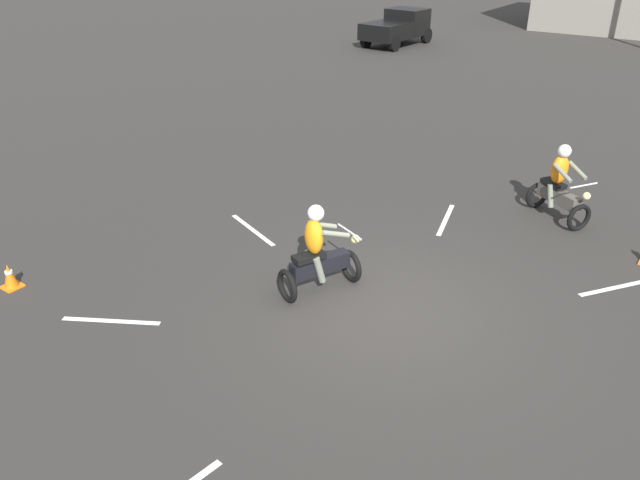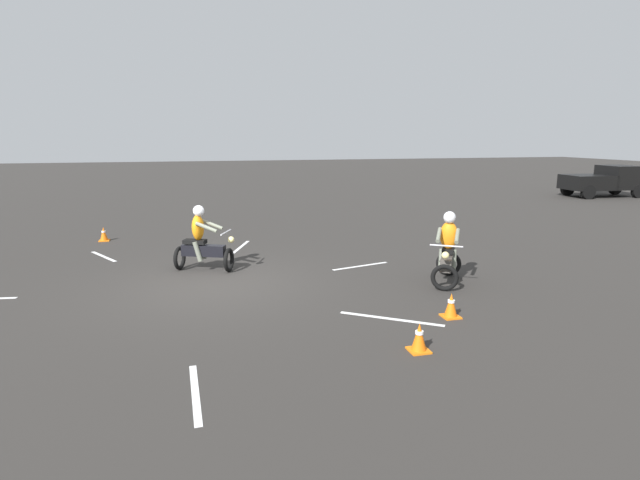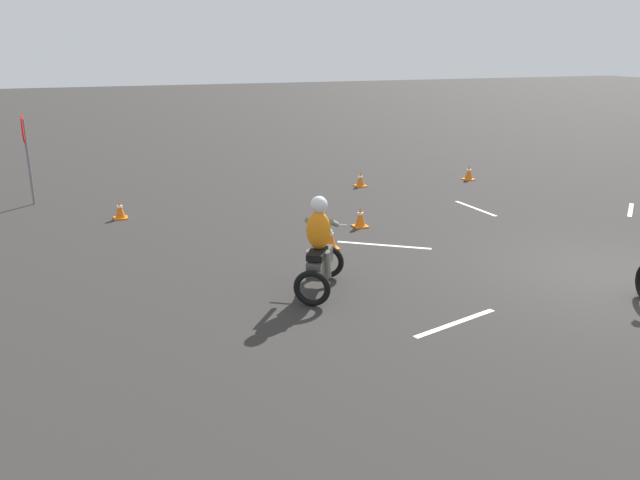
% 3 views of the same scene
% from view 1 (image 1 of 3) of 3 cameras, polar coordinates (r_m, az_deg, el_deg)
% --- Properties ---
extents(ground_plane, '(120.00, 120.00, 0.00)m').
position_cam_1_polar(ground_plane, '(10.57, 6.34, -6.29)').
color(ground_plane, '#2D2B28').
extents(motorcycle_rider_foreground, '(1.12, 1.54, 1.66)m').
position_cam_1_polar(motorcycle_rider_foreground, '(10.62, -0.16, -1.36)').
color(motorcycle_rider_foreground, black).
rests_on(motorcycle_rider_foreground, ground).
extents(motorcycle_rider_background, '(1.50, 1.26, 1.66)m').
position_cam_1_polar(motorcycle_rider_background, '(14.31, 21.05, 4.54)').
color(motorcycle_rider_background, black).
rests_on(motorcycle_rider_background, ground).
extents(pickup_truck, '(2.24, 4.27, 1.73)m').
position_cam_1_polar(pickup_truck, '(34.15, 7.11, 18.79)').
color(pickup_truck, black).
rests_on(pickup_truck, ground).
extents(traffic_cone_far_right, '(0.32, 0.32, 0.46)m').
position_cam_1_polar(traffic_cone_far_right, '(12.27, -26.51, -2.99)').
color(traffic_cone_far_right, orange).
rests_on(traffic_cone_far_right, ground).
extents(lane_stripe_ne, '(1.23, 1.65, 0.01)m').
position_cam_1_polar(lane_stripe_ne, '(12.40, 26.10, -3.75)').
color(lane_stripe_ne, silver).
rests_on(lane_stripe_ne, ground).
extents(lane_stripe_n, '(0.51, 1.64, 0.01)m').
position_cam_1_polar(lane_stripe_n, '(13.84, 11.42, 1.85)').
color(lane_stripe_n, silver).
rests_on(lane_stripe_n, ground).
extents(lane_stripe_w, '(1.66, 0.72, 0.01)m').
position_cam_1_polar(lane_stripe_w, '(13.19, -6.18, 0.95)').
color(lane_stripe_w, silver).
rests_on(lane_stripe_w, ground).
extents(lane_stripe_sw, '(1.47, 0.89, 0.01)m').
position_cam_1_polar(lane_stripe_sw, '(10.76, -18.55, -7.02)').
color(lane_stripe_sw, silver).
rests_on(lane_stripe_sw, ground).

